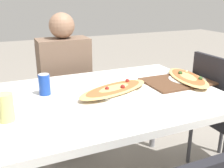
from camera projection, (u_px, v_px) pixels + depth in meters
dining_table at (110, 104)px, 1.57m from camera, size 1.31×0.97×0.75m
chair_far_seated at (63, 89)px, 2.30m from camera, size 0.40×0.40×0.93m
chair_side_right at (221, 110)px, 1.89m from camera, size 0.40×0.40×0.93m
person_seated at (65, 73)px, 2.14m from camera, size 0.41×0.26×1.18m
pizza_main at (114, 90)px, 1.56m from camera, size 0.54×0.34×0.05m
soda_can at (44, 84)px, 1.53m from camera, size 0.07×0.07×0.12m
drink_glass at (5, 108)px, 1.20m from camera, size 0.08×0.08×0.13m
serving_tray at (177, 81)px, 1.76m from camera, size 0.44×0.31×0.01m
pizza_second at (187, 78)px, 1.79m from camera, size 0.29×0.50×0.05m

